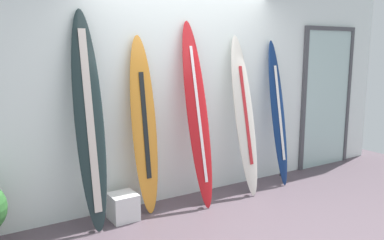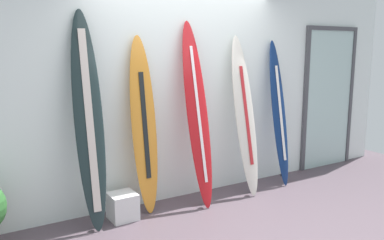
{
  "view_description": "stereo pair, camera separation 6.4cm",
  "coord_description": "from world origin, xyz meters",
  "views": [
    {
      "loc": [
        -2.47,
        -2.94,
        1.84
      ],
      "look_at": [
        -0.05,
        0.95,
        1.01
      ],
      "focal_mm": 37.17,
      "sensor_mm": 36.0,
      "label": 1
    },
    {
      "loc": [
        -2.42,
        -2.98,
        1.84
      ],
      "look_at": [
        -0.05,
        0.95,
        1.01
      ],
      "focal_mm": 37.17,
      "sensor_mm": 36.0,
      "label": 2
    }
  ],
  "objects": [
    {
      "name": "surfboard_sunset",
      "position": [
        -0.64,
        1.02,
        0.98
      ],
      "size": [
        0.31,
        0.32,
        1.99
      ],
      "color": "orange",
      "rests_on": "ground"
    },
    {
      "name": "surfboard_navy",
      "position": [
        1.33,
        0.96,
        0.96
      ],
      "size": [
        0.23,
        0.45,
        1.96
      ],
      "color": "navy",
      "rests_on": "ground"
    },
    {
      "name": "ground",
      "position": [
        0.0,
        0.0,
        -0.02
      ],
      "size": [
        8.0,
        8.0,
        0.04
      ],
      "primitive_type": "cube",
      "color": "#52444C"
    },
    {
      "name": "surfboard_ivory",
      "position": [
        0.71,
        0.91,
        1.0
      ],
      "size": [
        0.29,
        0.51,
        2.01
      ],
      "color": "silver",
      "rests_on": "ground"
    },
    {
      "name": "display_block_left",
      "position": [
        -0.95,
        0.92,
        0.15
      ],
      "size": [
        0.29,
        0.29,
        0.29
      ],
      "color": "silver",
      "rests_on": "ground"
    },
    {
      "name": "glass_door",
      "position": [
        2.57,
        1.18,
        1.12
      ],
      "size": [
        1.08,
        0.06,
        2.17
      ],
      "color": "silver",
      "rests_on": "ground"
    },
    {
      "name": "wall_back",
      "position": [
        0.0,
        1.3,
        1.4
      ],
      "size": [
        7.2,
        0.2,
        2.8
      ],
      "primitive_type": "cube",
      "color": "white",
      "rests_on": "ground"
    },
    {
      "name": "surfboard_crimson",
      "position": [
        0.0,
        0.91,
        1.07
      ],
      "size": [
        0.28,
        0.54,
        2.17
      ],
      "color": "red",
      "rests_on": "ground"
    },
    {
      "name": "surfboard_charcoal",
      "position": [
        -1.27,
        0.95,
        1.11
      ],
      "size": [
        0.32,
        0.48,
        2.24
      ],
      "color": "#1E2D2E",
      "rests_on": "ground"
    }
  ]
}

